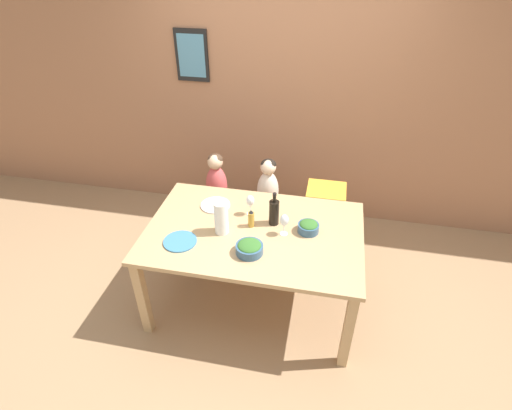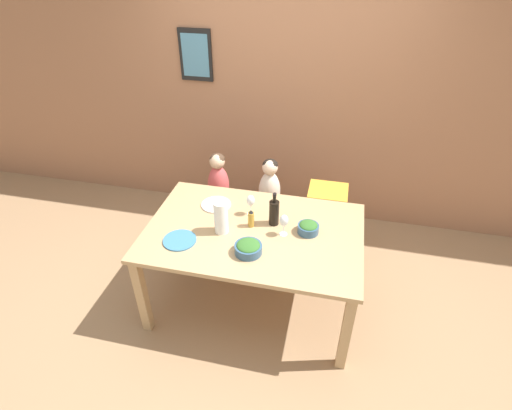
% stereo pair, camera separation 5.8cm
% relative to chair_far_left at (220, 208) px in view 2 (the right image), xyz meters
% --- Properties ---
extents(ground_plane, '(14.00, 14.00, 0.00)m').
position_rel_chair_far_left_xyz_m(ground_plane, '(0.52, -0.75, -0.38)').
color(ground_plane, '#9E7A56').
extents(wall_back, '(10.00, 0.09, 2.70)m').
position_rel_chair_far_left_xyz_m(wall_back, '(0.52, 0.71, 0.97)').
color(wall_back, '#9E6B4C').
rests_on(wall_back, ground_plane).
extents(dining_table, '(1.66, 1.08, 0.77)m').
position_rel_chair_far_left_xyz_m(dining_table, '(0.52, -0.75, 0.31)').
color(dining_table, tan).
rests_on(dining_table, ground_plane).
extents(chair_far_left, '(0.41, 0.37, 0.45)m').
position_rel_chair_far_left_xyz_m(chair_far_left, '(0.00, 0.00, 0.00)').
color(chair_far_left, silver).
rests_on(chair_far_left, ground_plane).
extents(chair_far_center, '(0.41, 0.37, 0.45)m').
position_rel_chair_far_left_xyz_m(chair_far_center, '(0.50, 0.00, 0.00)').
color(chair_far_center, silver).
rests_on(chair_far_center, ground_plane).
extents(chair_right_highchair, '(0.35, 0.32, 0.74)m').
position_rel_chair_far_left_xyz_m(chair_right_highchair, '(1.04, 0.00, 0.19)').
color(chair_right_highchair, silver).
rests_on(chair_right_highchair, ground_plane).
extents(person_child_left, '(0.20, 0.20, 0.53)m').
position_rel_chair_far_left_xyz_m(person_child_left, '(-0.00, 0.00, 0.34)').
color(person_child_left, '#C64C4C').
rests_on(person_child_left, chair_far_left).
extents(person_child_center, '(0.20, 0.20, 0.53)m').
position_rel_chair_far_left_xyz_m(person_child_center, '(0.50, 0.00, 0.34)').
color(person_child_center, beige).
rests_on(person_child_center, chair_far_center).
extents(wine_bottle, '(0.08, 0.08, 0.28)m').
position_rel_chair_far_left_xyz_m(wine_bottle, '(0.66, -0.64, 0.51)').
color(wine_bottle, black).
rests_on(wine_bottle, dining_table).
extents(paper_towel_roll, '(0.10, 0.10, 0.27)m').
position_rel_chair_far_left_xyz_m(paper_towel_roll, '(0.29, -0.82, 0.53)').
color(paper_towel_roll, white).
rests_on(paper_towel_roll, dining_table).
extents(wine_glass_near, '(0.07, 0.07, 0.18)m').
position_rel_chair_far_left_xyz_m(wine_glass_near, '(0.75, -0.76, 0.52)').
color(wine_glass_near, white).
rests_on(wine_glass_near, dining_table).
extents(wine_glass_far, '(0.07, 0.07, 0.18)m').
position_rel_chair_far_left_xyz_m(wine_glass_far, '(0.45, -0.55, 0.52)').
color(wine_glass_far, white).
rests_on(wine_glass_far, dining_table).
extents(salad_bowl_large, '(0.20, 0.20, 0.09)m').
position_rel_chair_far_left_xyz_m(salad_bowl_large, '(0.54, -1.01, 0.44)').
color(salad_bowl_large, '#335675').
rests_on(salad_bowl_large, dining_table).
extents(salad_bowl_small, '(0.16, 0.16, 0.09)m').
position_rel_chair_far_left_xyz_m(salad_bowl_small, '(0.93, -0.69, 0.44)').
color(salad_bowl_small, '#335675').
rests_on(salad_bowl_small, dining_table).
extents(dinner_plate_front_left, '(0.25, 0.25, 0.01)m').
position_rel_chair_far_left_xyz_m(dinner_plate_front_left, '(0.01, -1.00, 0.40)').
color(dinner_plate_front_left, teal).
rests_on(dinner_plate_front_left, dining_table).
extents(dinner_plate_back_left, '(0.25, 0.25, 0.01)m').
position_rel_chair_far_left_xyz_m(dinner_plate_back_left, '(0.14, -0.50, 0.40)').
color(dinner_plate_back_left, silver).
rests_on(dinner_plate_back_left, dining_table).
extents(condiment_bottle_hot_sauce, '(0.05, 0.05, 0.15)m').
position_rel_chair_far_left_xyz_m(condiment_bottle_hot_sauce, '(0.49, -0.71, 0.47)').
color(condiment_bottle_hot_sauce, '#BC8E33').
rests_on(condiment_bottle_hot_sauce, dining_table).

